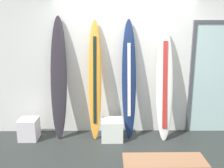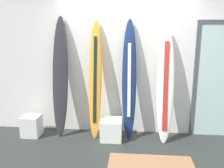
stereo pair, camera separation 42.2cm
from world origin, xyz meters
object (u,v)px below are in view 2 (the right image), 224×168
surfboard_charcoal (60,78)px  surfboard_navy (129,80)px  surfboard_ivory (165,87)px  bench (150,167)px  display_block_left (32,126)px  surfboard_sunset (95,80)px  display_block_center (111,129)px

surfboard_charcoal → surfboard_navy: surfboard_charcoal is taller
surfboard_navy → surfboard_ivory: (0.63, -0.06, -0.09)m
surfboard_ivory → bench: (-0.35, -1.61, -0.58)m
surfboard_charcoal → display_block_left: size_ratio=5.71×
surfboard_sunset → surfboard_ivory: size_ratio=1.07×
surfboard_sunset → display_block_center: bearing=-26.0°
surfboard_navy → surfboard_charcoal: bearing=179.8°
display_block_left → display_block_center: (1.51, -0.03, -0.01)m
surfboard_navy → surfboard_ivory: size_ratio=1.08×
surfboard_ivory → display_block_left: size_ratio=5.16×
surfboard_ivory → display_block_left: 2.58m
surfboard_ivory → display_block_center: surfboard_ivory is taller
display_block_left → surfboard_charcoal: bearing=13.7°
surfboard_charcoal → surfboard_navy: (1.26, -0.00, -0.01)m
display_block_left → display_block_center: bearing=-1.0°
surfboard_charcoal → display_block_center: (0.95, -0.16, -0.90)m
surfboard_sunset → display_block_center: surfboard_sunset is taller
surfboard_sunset → display_block_left: 1.49m
surfboard_ivory → bench: bearing=-102.2°
surfboard_sunset → surfboard_navy: (0.61, 0.01, 0.00)m
surfboard_navy → bench: 1.82m
surfboard_charcoal → bench: bearing=-47.2°
surfboard_charcoal → surfboard_sunset: 0.65m
surfboard_charcoal → bench: 2.38m
surfboard_ivory → display_block_left: bearing=-178.3°
surfboard_ivory → display_block_center: bearing=-173.8°
display_block_left → display_block_center: 1.51m
surfboard_navy → surfboard_ivory: bearing=-5.1°
display_block_left → surfboard_ivory: bearing=1.7°
bench → surfboard_charcoal: bearing=132.8°
surfboard_sunset → bench: size_ratio=2.21×
display_block_left → bench: bench is taller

